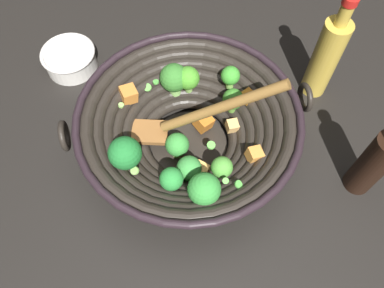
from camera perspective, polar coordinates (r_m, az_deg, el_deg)
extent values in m
plane|color=black|center=(0.75, -0.47, -0.20)|extent=(4.00, 4.00, 0.00)
cylinder|color=black|center=(0.74, -0.48, -0.01)|extent=(0.15, 0.15, 0.01)
torus|color=black|center=(0.73, -0.48, 0.64)|extent=(0.20, 0.20, 0.03)
torus|color=black|center=(0.72, -0.49, 1.11)|extent=(0.23, 0.23, 0.03)
torus|color=black|center=(0.71, -0.50, 1.60)|extent=(0.26, 0.26, 0.03)
torus|color=black|center=(0.70, -0.51, 2.10)|extent=(0.29, 0.29, 0.03)
torus|color=black|center=(0.69, -0.51, 2.62)|extent=(0.32, 0.32, 0.03)
torus|color=black|center=(0.68, -0.52, 3.15)|extent=(0.35, 0.35, 0.03)
torus|color=black|center=(0.67, -0.53, 3.70)|extent=(0.38, 0.38, 0.03)
torus|color=black|center=(0.66, -0.54, 4.26)|extent=(0.40, 0.40, 0.01)
torus|color=black|center=(0.67, -18.69, 1.18)|extent=(0.04, 0.05, 0.05)
torus|color=black|center=(0.71, 16.70, 6.77)|extent=(0.04, 0.05, 0.05)
cylinder|color=#649144|center=(0.68, -0.43, -4.71)|extent=(0.02, 0.02, 0.02)
sphere|color=#3A903E|center=(0.66, -0.45, -3.67)|extent=(0.04, 0.04, 0.04)
cylinder|color=#66A03B|center=(0.73, 6.01, 5.52)|extent=(0.02, 0.02, 0.02)
sphere|color=#3D852B|center=(0.71, 6.21, 6.77)|extent=(0.04, 0.04, 0.04)
cylinder|color=#83B854|center=(0.75, -0.61, 8.52)|extent=(0.02, 0.02, 0.02)
sphere|color=#489A2A|center=(0.73, -0.64, 9.93)|extent=(0.05, 0.05, 0.05)
cylinder|color=#73A953|center=(0.66, 4.38, -4.55)|extent=(0.02, 0.01, 0.02)
sphere|color=#4F9D38|center=(0.63, 4.54, -3.52)|extent=(0.04, 0.04, 0.04)
cylinder|color=#679B3F|center=(0.65, -9.66, -2.72)|extent=(0.03, 0.03, 0.02)
sphere|color=#207430|center=(0.62, -10.10, -1.35)|extent=(0.06, 0.06, 0.06)
cylinder|color=#5A9E3F|center=(0.63, 1.77, -7.87)|extent=(0.03, 0.03, 0.02)
sphere|color=green|center=(0.60, 1.85, -6.82)|extent=(0.05, 0.05, 0.05)
cylinder|color=#76A941|center=(0.72, -2.17, -1.21)|extent=(0.02, 0.02, 0.02)
sphere|color=#388F39|center=(0.69, -2.25, -0.09)|extent=(0.04, 0.04, 0.04)
cylinder|color=#7CB158|center=(0.76, -2.62, 8.30)|extent=(0.04, 0.03, 0.03)
sphere|color=#36792C|center=(0.74, -2.73, 9.96)|extent=(0.06, 0.06, 0.06)
cylinder|color=#84B155|center=(0.65, -3.04, -6.12)|extent=(0.02, 0.02, 0.01)
sphere|color=#2A8937|center=(0.63, -3.14, -5.29)|extent=(0.04, 0.04, 0.04)
cylinder|color=#79B34B|center=(0.74, 5.65, 9.05)|extent=(0.02, 0.02, 0.02)
sphere|color=green|center=(0.72, 5.82, 10.24)|extent=(0.04, 0.04, 0.04)
cube|color=orange|center=(0.73, -9.57, 7.40)|extent=(0.04, 0.04, 0.03)
cube|color=#DF9F4C|center=(0.69, 1.39, -3.95)|extent=(0.03, 0.03, 0.03)
cube|color=orange|center=(0.73, 8.39, 7.11)|extent=(0.03, 0.03, 0.02)
cube|color=#E7923E|center=(0.66, 9.43, -1.62)|extent=(0.04, 0.03, 0.03)
cube|color=#E8AF63|center=(0.72, 6.09, 2.76)|extent=(0.03, 0.03, 0.02)
cube|color=orange|center=(0.73, 1.77, 3.33)|extent=(0.04, 0.04, 0.04)
cylinder|color=#56B247|center=(0.74, -5.48, 9.31)|extent=(0.02, 0.02, 0.01)
cylinder|color=#99D166|center=(0.72, -5.97, 2.23)|extent=(0.02, 0.02, 0.01)
cylinder|color=#6BC651|center=(0.60, 5.12, -5.55)|extent=(0.01, 0.01, 0.01)
cylinder|color=#56B247|center=(0.72, 6.43, 6.39)|extent=(0.02, 0.02, 0.00)
cylinder|color=#6BC651|center=(0.69, 2.90, -0.19)|extent=(0.02, 0.02, 0.01)
cylinder|color=#99D166|center=(0.64, -8.65, -3.98)|extent=(0.02, 0.02, 0.01)
cylinder|color=#6BC651|center=(0.75, -6.70, 8.47)|extent=(0.02, 0.02, 0.01)
cylinder|color=#56B247|center=(0.62, 7.04, -6.06)|extent=(0.02, 0.02, 0.01)
cylinder|color=#99D166|center=(0.71, -10.66, 5.76)|extent=(0.01, 0.01, 0.01)
cube|color=brown|center=(0.71, -6.51, 1.80)|extent=(0.08, 0.07, 0.01)
cylinder|color=olive|center=(0.63, 4.29, 5.50)|extent=(0.20, 0.08, 0.15)
cylinder|color=black|center=(0.71, 25.62, -2.81)|extent=(0.05, 0.05, 0.15)
cylinder|color=gold|center=(0.80, 19.39, 11.94)|extent=(0.05, 0.05, 0.18)
cylinder|color=gold|center=(0.73, 22.04, 17.67)|extent=(0.02, 0.02, 0.04)
cylinder|color=red|center=(0.71, 22.85, 19.37)|extent=(0.03, 0.03, 0.01)
cylinder|color=silver|center=(0.89, -17.90, 11.97)|extent=(0.11, 0.11, 0.04)
torus|color=silver|center=(0.87, -18.30, 12.93)|extent=(0.12, 0.12, 0.01)
cylinder|color=#56B247|center=(0.89, -17.86, 12.38)|extent=(0.01, 0.01, 0.00)
cylinder|color=#6BC651|center=(0.88, -16.90, 12.13)|extent=(0.01, 0.01, 0.00)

